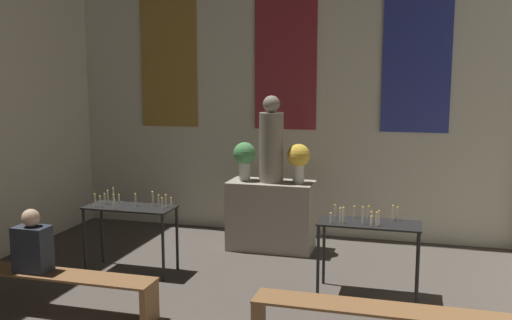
% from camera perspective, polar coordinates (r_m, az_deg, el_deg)
% --- Properties ---
extents(wall_back, '(7.08, 0.16, 5.14)m').
position_cam_1_polar(wall_back, '(8.83, 3.08, 9.33)').
color(wall_back, beige).
rests_on(wall_back, ground_plane).
extents(altar, '(1.20, 0.59, 0.98)m').
position_cam_1_polar(altar, '(8.15, 1.51, -5.56)').
color(altar, gray).
rests_on(altar, ground_plane).
extents(statue, '(0.34, 0.34, 1.21)m').
position_cam_1_polar(statue, '(7.96, 1.54, 1.72)').
color(statue, gray).
rests_on(statue, altar).
extents(flower_vase_left, '(0.32, 0.32, 0.55)m').
position_cam_1_polar(flower_vase_left, '(8.09, -1.15, 0.36)').
color(flower_vase_left, beige).
rests_on(flower_vase_left, altar).
extents(flower_vase_right, '(0.32, 0.32, 0.55)m').
position_cam_1_polar(flower_vase_right, '(7.91, 4.28, 0.14)').
color(flower_vase_right, beige).
rests_on(flower_vase_right, altar).
extents(candle_rack_left, '(1.13, 0.48, 1.04)m').
position_cam_1_polar(candle_rack_left, '(7.35, -12.46, -5.44)').
color(candle_rack_left, black).
rests_on(candle_rack_left, ground_plane).
extents(candle_rack_right, '(1.13, 0.48, 1.04)m').
position_cam_1_polar(candle_rack_right, '(6.54, 11.20, -7.14)').
color(candle_rack_right, black).
rests_on(candle_rack_right, ground_plane).
extents(pew_back_left, '(2.43, 0.36, 0.42)m').
position_cam_1_polar(pew_back_left, '(6.50, -20.25, -11.30)').
color(pew_back_left, brown).
rests_on(pew_back_left, ground_plane).
extents(pew_back_right, '(2.43, 0.36, 0.42)m').
position_cam_1_polar(pew_back_right, '(5.38, 12.99, -15.23)').
color(pew_back_right, brown).
rests_on(pew_back_right, ground_plane).
extents(person_seated, '(0.36, 0.24, 0.67)m').
position_cam_1_polar(person_seated, '(6.47, -21.46, -7.88)').
color(person_seated, '#282D38').
rests_on(person_seated, pew_back_left).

